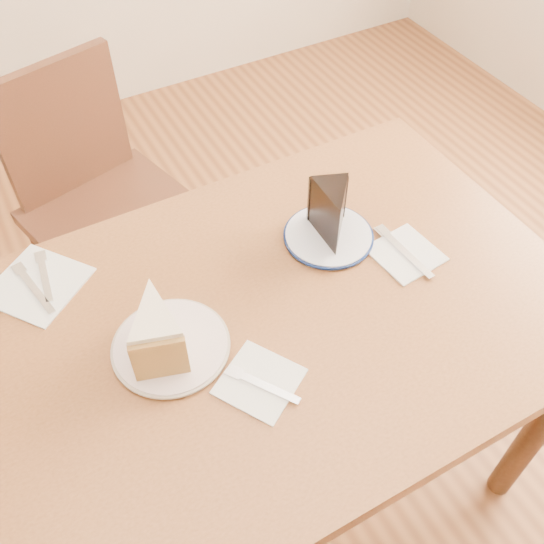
# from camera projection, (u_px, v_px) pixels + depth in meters

# --- Properties ---
(ground) EXTENTS (4.00, 4.00, 0.00)m
(ground) POSITION_uv_depth(u_px,v_px,m) (272.00, 471.00, 1.73)
(ground) COLOR #4C2814
(ground) RESTS_ON ground
(table) EXTENTS (1.20, 0.80, 0.75)m
(table) POSITION_uv_depth(u_px,v_px,m) (272.00, 342.00, 1.24)
(table) COLOR #512C16
(table) RESTS_ON ground
(chair_far) EXTENTS (0.53, 0.53, 0.87)m
(chair_far) POSITION_uv_depth(u_px,v_px,m) (104.00, 204.00, 1.75)
(chair_far) COLOR black
(chair_far) RESTS_ON ground
(plate_cream) EXTENTS (0.21, 0.21, 0.01)m
(plate_cream) POSITION_uv_depth(u_px,v_px,m) (171.00, 346.00, 1.10)
(plate_cream) COLOR silver
(plate_cream) RESTS_ON table
(plate_navy) EXTENTS (0.18, 0.18, 0.01)m
(plate_navy) POSITION_uv_depth(u_px,v_px,m) (328.00, 236.00, 1.29)
(plate_navy) COLOR white
(plate_navy) RESTS_ON table
(carrot_cake) EXTENTS (0.12, 0.15, 0.09)m
(carrot_cake) POSITION_uv_depth(u_px,v_px,m) (157.00, 327.00, 1.07)
(carrot_cake) COLOR beige
(carrot_cake) RESTS_ON plate_cream
(chocolate_cake) EXTENTS (0.11, 0.13, 0.11)m
(chocolate_cake) POSITION_uv_depth(u_px,v_px,m) (332.00, 217.00, 1.24)
(chocolate_cake) COLOR black
(chocolate_cake) RESTS_ON plate_navy
(napkin_cream) EXTENTS (0.17, 0.17, 0.00)m
(napkin_cream) POSITION_uv_depth(u_px,v_px,m) (259.00, 381.00, 1.06)
(napkin_cream) COLOR white
(napkin_cream) RESTS_ON table
(napkin_navy) EXTENTS (0.14, 0.14, 0.00)m
(napkin_navy) POSITION_uv_depth(u_px,v_px,m) (406.00, 254.00, 1.26)
(napkin_navy) COLOR white
(napkin_navy) RESTS_ON table
(napkin_spare) EXTENTS (0.23, 0.23, 0.00)m
(napkin_spare) POSITION_uv_depth(u_px,v_px,m) (38.00, 284.00, 1.21)
(napkin_spare) COLOR white
(napkin_spare) RESTS_ON table
(fork_cream) EXTENTS (0.09, 0.12, 0.00)m
(fork_cream) POSITION_uv_depth(u_px,v_px,m) (263.00, 385.00, 1.05)
(fork_cream) COLOR white
(fork_cream) RESTS_ON napkin_cream
(knife_navy) EXTENTS (0.03, 0.17, 0.00)m
(knife_navy) POSITION_uv_depth(u_px,v_px,m) (404.00, 252.00, 1.26)
(knife_navy) COLOR silver
(knife_navy) RESTS_ON napkin_navy
(fork_spare) EXTENTS (0.03, 0.14, 0.00)m
(fork_spare) POSITION_uv_depth(u_px,v_px,m) (45.00, 276.00, 1.21)
(fork_spare) COLOR silver
(fork_spare) RESTS_ON napkin_spare
(knife_spare) EXTENTS (0.05, 0.16, 0.00)m
(knife_spare) POSITION_uv_depth(u_px,v_px,m) (34.00, 288.00, 1.19)
(knife_spare) COLOR silver
(knife_spare) RESTS_ON napkin_spare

